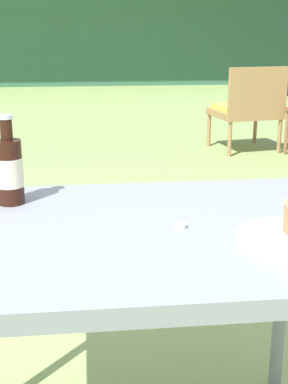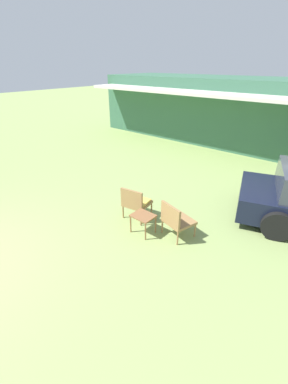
# 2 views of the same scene
# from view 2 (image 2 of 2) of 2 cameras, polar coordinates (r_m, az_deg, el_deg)

# --- Properties ---
(cabin_building) EXTENTS (10.71, 4.83, 2.76)m
(cabin_building) POSITION_cam_2_polar(r_m,az_deg,el_deg) (13.31, 15.07, 17.60)
(cabin_building) COLOR #38664C
(cabin_building) RESTS_ON ground_plane
(wicker_chair_cushioned) EXTENTS (0.65, 0.63, 0.80)m
(wicker_chair_cushioned) POSITION_cam_2_polar(r_m,az_deg,el_deg) (6.01, -1.83, -2.18)
(wicker_chair_cushioned) COLOR #9E7547
(wicker_chair_cushioned) RESTS_ON ground_plane
(wicker_chair_plain) EXTENTS (0.69, 0.67, 0.80)m
(wicker_chair_plain) POSITION_cam_2_polar(r_m,az_deg,el_deg) (5.39, 7.10, -6.00)
(wicker_chair_plain) COLOR #9E7547
(wicker_chair_plain) RESTS_ON ground_plane
(garden_side_table) EXTENTS (0.47, 0.39, 0.44)m
(garden_side_table) POSITION_cam_2_polar(r_m,az_deg,el_deg) (5.50, -0.20, -5.70)
(garden_side_table) COLOR brown
(garden_side_table) RESTS_ON ground_plane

